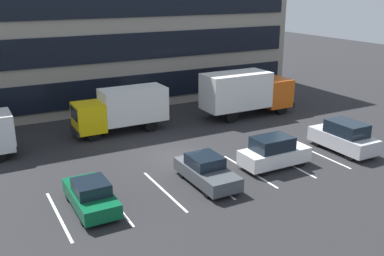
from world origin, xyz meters
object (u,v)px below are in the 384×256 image
object	(u,v)px
sedan_charcoal	(206,171)
suv_silver	(344,137)
sedan_forest	(91,195)
box_truck_orange	(246,91)
box_truck_yellow	(122,108)
suv_white	(274,152)

from	to	relation	value
sedan_charcoal	suv_silver	world-z (taller)	suv_silver
sedan_forest	suv_silver	world-z (taller)	suv_silver
box_truck_orange	sedan_charcoal	bearing A→B (deg)	-134.15
sedan_charcoal	sedan_forest	bearing A→B (deg)	178.25
sedan_forest	suv_silver	xyz separation A→B (m)	(17.00, -0.22, 0.28)
sedan_forest	box_truck_yellow	bearing A→B (deg)	62.54
box_truck_yellow	sedan_forest	world-z (taller)	box_truck_yellow
sedan_charcoal	suv_white	xyz separation A→B (m)	(4.78, 0.08, 0.18)
box_truck_orange	sedan_forest	bearing A→B (deg)	-148.76
suv_white	suv_silver	bearing A→B (deg)	-1.02
box_truck_yellow	sedan_forest	distance (m)	12.12
sedan_forest	suv_white	world-z (taller)	suv_white
box_truck_orange	suv_silver	world-z (taller)	box_truck_orange
box_truck_orange	suv_silver	xyz separation A→B (m)	(0.83, -10.03, -1.12)
sedan_forest	suv_white	xyz separation A→B (m)	(11.24, -0.12, 0.21)
box_truck_yellow	suv_white	xyz separation A→B (m)	(5.68, -10.82, -0.90)
box_truck_yellow	suv_white	bearing A→B (deg)	-62.32
box_truck_yellow	suv_white	distance (m)	12.25
box_truck_orange	suv_silver	bearing A→B (deg)	-85.26
sedan_forest	sedan_charcoal	bearing A→B (deg)	-1.75
sedan_charcoal	suv_silver	distance (m)	10.55
suv_white	sedan_forest	bearing A→B (deg)	179.40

